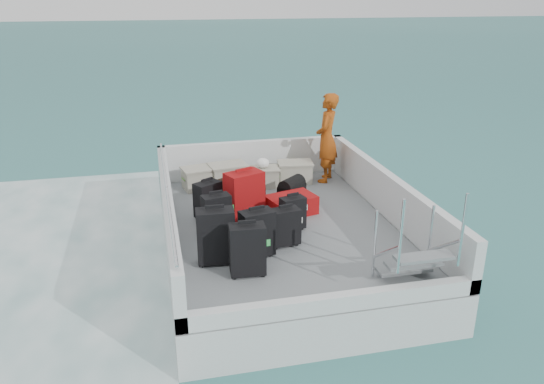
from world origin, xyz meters
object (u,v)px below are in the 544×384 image
Objects in this scene: suitcase_7 at (293,214)px; crate_0 at (201,179)px; suitcase_4 at (257,234)px; suitcase_2 at (208,200)px; suitcase_3 at (247,250)px; crate_3 at (295,173)px; suitcase_6 at (285,227)px; suitcase_0 at (216,237)px; suitcase_5 at (244,196)px; passenger at (327,138)px; crate_1 at (228,175)px; suitcase_8 at (291,205)px; crate_2 at (263,178)px; suitcase_1 at (217,215)px.

crate_0 is (-1.17, 2.13, -0.08)m from suitcase_7.
suitcase_2 is at bearing 95.31° from suitcase_4.
suitcase_3 is 3.61m from crate_3.
suitcase_0 is at bearing -172.73° from suitcase_6.
suitcase_0 is at bearing -124.35° from suitcase_2.
suitcase_7 is at bearing -63.61° from suitcase_5.
suitcase_7 is 2.17m from crate_3.
suitcase_3 is 1.51m from suitcase_7.
crate_0 is at bearing 86.07° from suitcase_5.
crate_1 is at bearing -64.73° from passenger.
suitcase_4 is 3.09m from crate_3.
suitcase_4 reaches higher than crate_3.
crate_0 is at bearing 100.35° from suitcase_6.
crate_3 is (1.80, 1.33, -0.11)m from suitcase_2.
passenger is at bearing 51.97° from suitcase_0.
suitcase_3 is 3.39m from crate_1.
suitcase_8 is (1.33, -0.13, -0.15)m from suitcase_2.
suitcase_3 reaches higher than suitcase_4.
crate_1 is at bearing 160.92° from crate_2.
suitcase_6 reaches higher than crate_0.
crate_3 is (0.85, 2.56, -0.09)m from suitcase_6.
suitcase_1 reaches higher than crate_0.
suitcase_2 is at bearing 82.12° from suitcase_1.
crate_0 reaches higher than crate_3.
crate_0 is (0.02, 1.38, -0.11)m from suitcase_2.
crate_0 is at bearing 105.28° from suitcase_7.
suitcase_4 is 2.77m from crate_2.
crate_3 is at bearing 35.83° from suitcase_1.
suitcase_3 is 1.12× the size of crate_0.
suitcase_1 is 1.18× the size of suitcase_7.
suitcase_5 is 1.98m from crate_3.
suitcase_6 is (0.90, -0.59, -0.03)m from suitcase_1.
suitcase_8 is (1.05, 1.81, -0.19)m from suitcase_3.
suitcase_4 reaches higher than crate_0.
suitcase_5 is at bearing 84.29° from suitcase_3.
suitcase_0 is 1.49m from suitcase_7.
suitcase_1 is (0.13, 0.89, -0.07)m from suitcase_0.
suitcase_2 is at bearing -143.57° from crate_3.
suitcase_1 is at bearing 161.44° from suitcase_7.
crate_2 is (1.10, 1.86, -0.14)m from suitcase_1.
crate_1 reaches higher than crate_2.
suitcase_4 is 1.20× the size of suitcase_6.
suitcase_4 reaches higher than suitcase_7.
crate_2 is at bearing -8.41° from crate_0.
crate_0 is (-0.25, 3.33, -0.16)m from suitcase_3.
suitcase_0 reaches higher than suitcase_8.
suitcase_7 is at bearing 32.90° from suitcase_4.
suitcase_7 is 0.85× the size of crate_0.
suitcase_2 is 2.24m from crate_3.
passenger reaches higher than suitcase_5.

